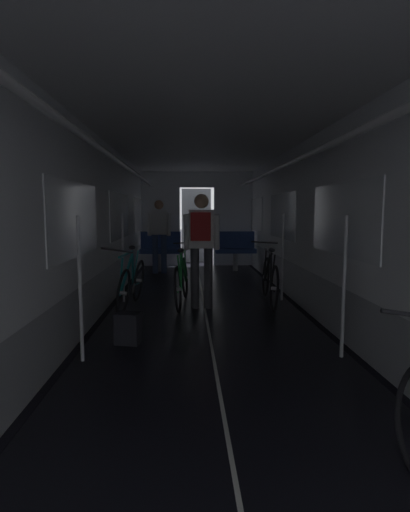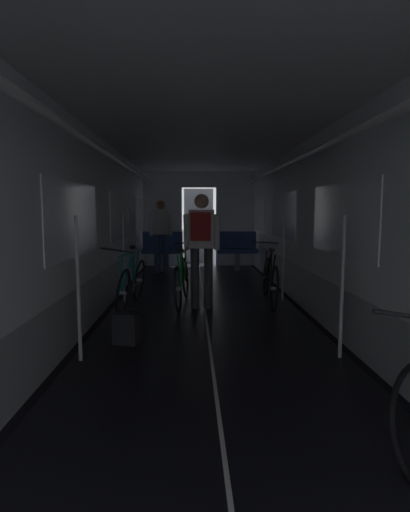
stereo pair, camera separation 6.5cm
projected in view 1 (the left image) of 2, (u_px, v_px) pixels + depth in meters
name	position (u px, v px, depth m)	size (l,w,h in m)	color
train_car_shell	(207.00, 191.00, 5.32)	(3.14, 12.34, 2.57)	black
bench_seat_far_left	(160.00, 247.00, 9.85)	(0.98, 0.51, 0.95)	gray
bench_seat_far_right	(235.00, 247.00, 9.93)	(0.98, 0.51, 0.95)	gray
bicycle_teal	(131.00, 283.00, 6.07)	(0.47, 1.69, 0.95)	black
bicycle_black	(270.00, 279.00, 6.37)	(0.44, 1.69, 0.94)	black
person_cyclist_aisle	(201.00, 240.00, 5.99)	(0.55, 0.40, 1.69)	#2D2D33
bicycle_green_in_aisle	(182.00, 280.00, 6.31)	(0.44, 1.69, 0.94)	black
person_standing_near_bench	(159.00, 231.00, 9.43)	(0.53, 0.23, 1.69)	#384C75
backpack_on_floor	(128.00, 328.00, 4.47)	(0.26, 0.20, 0.34)	black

